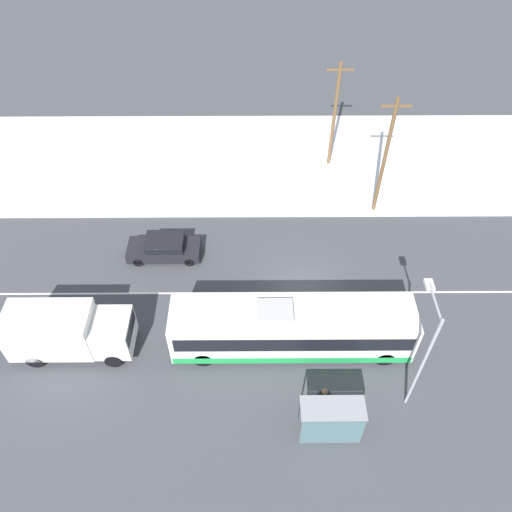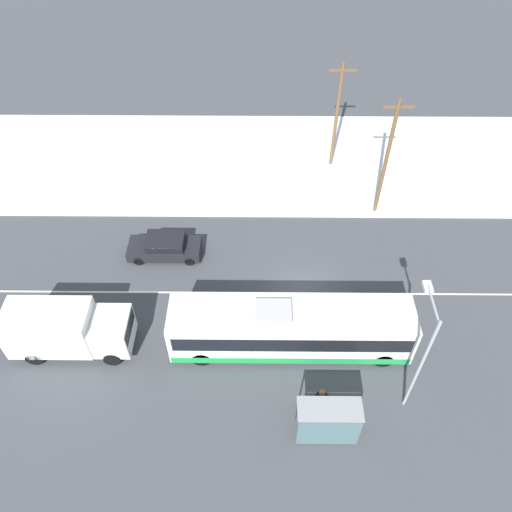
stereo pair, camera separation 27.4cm
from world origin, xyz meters
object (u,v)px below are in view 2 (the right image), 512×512
(bus_shelter, at_px, (329,422))
(utility_pole_snowlot, at_px, (337,116))
(pedestrian_at_stop, at_px, (321,398))
(utility_pole_roadside, at_px, (387,158))
(box_truck, at_px, (66,329))
(city_bus, at_px, (290,329))
(sedan_car, at_px, (165,246))
(streetlamp, at_px, (423,347))

(bus_shelter, bearing_deg, utility_pole_snowlot, 84.01)
(pedestrian_at_stop, height_order, utility_pole_roadside, utility_pole_roadside)
(pedestrian_at_stop, height_order, utility_pole_snowlot, utility_pole_snowlot)
(box_truck, bearing_deg, city_bus, 0.78)
(city_bus, height_order, utility_pole_snowlot, utility_pole_snowlot)
(box_truck, height_order, utility_pole_snowlot, utility_pole_snowlot)
(sedan_car, height_order, utility_pole_snowlot, utility_pole_snowlot)
(streetlamp, relative_size, utility_pole_snowlot, 0.85)
(box_truck, bearing_deg, pedestrian_at_stop, -15.21)
(city_bus, distance_m, sedan_car, 9.95)
(pedestrian_at_stop, relative_size, bus_shelter, 0.63)
(box_truck, xyz_separation_m, utility_pole_snowlot, (15.16, 16.23, 2.57))
(utility_pole_roadside, bearing_deg, pedestrian_at_stop, -108.79)
(sedan_car, xyz_separation_m, utility_pole_roadside, (13.64, 4.22, 3.58))
(city_bus, height_order, box_truck, city_bus)
(box_truck, bearing_deg, bus_shelter, -20.76)
(bus_shelter, distance_m, utility_pole_snowlot, 21.40)
(sedan_car, relative_size, utility_pole_snowlot, 0.56)
(sedan_car, xyz_separation_m, streetlamp, (12.88, -9.42, 3.49))
(sedan_car, bearing_deg, streetlamp, 143.81)
(sedan_car, relative_size, streetlamp, 0.66)
(bus_shelter, height_order, utility_pole_roadside, utility_pole_roadside)
(pedestrian_at_stop, bearing_deg, bus_shelter, -82.86)
(streetlamp, distance_m, utility_pole_snowlot, 18.99)
(sedan_car, bearing_deg, box_truck, 59.14)
(pedestrian_at_stop, bearing_deg, streetlamp, 10.88)
(streetlamp, bearing_deg, sedan_car, 143.81)
(utility_pole_roadside, bearing_deg, box_truck, -148.17)
(streetlamp, bearing_deg, box_truck, 171.02)
(pedestrian_at_stop, xyz_separation_m, utility_pole_snowlot, (2.40, 19.70, 3.06))
(utility_pole_roadside, bearing_deg, utility_pole_snowlot, 115.58)
(sedan_car, height_order, utility_pole_roadside, utility_pole_roadside)
(streetlamp, xyz_separation_m, utility_pole_roadside, (0.77, 13.64, 0.09))
(sedan_car, height_order, pedestrian_at_stop, pedestrian_at_stop)
(city_bus, relative_size, bus_shelter, 4.30)
(bus_shelter, relative_size, streetlamp, 0.42)
(pedestrian_at_stop, relative_size, utility_pole_roadside, 0.21)
(city_bus, xyz_separation_m, utility_pole_roadside, (6.23, 10.82, 2.84))
(city_bus, relative_size, utility_pole_roadside, 1.47)
(box_truck, xyz_separation_m, streetlamp, (16.91, -2.67, 2.69))
(pedestrian_at_stop, distance_m, streetlamp, 5.29)
(utility_pole_snowlot, bearing_deg, bus_shelter, -95.99)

